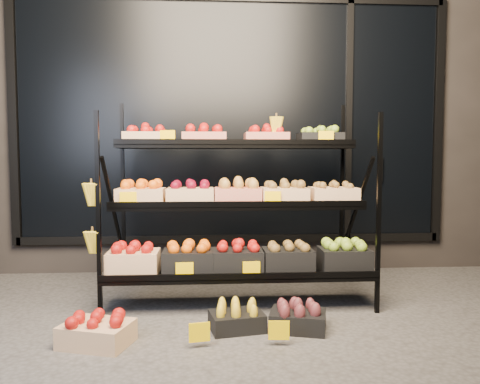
{
  "coord_description": "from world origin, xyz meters",
  "views": [
    {
      "loc": [
        -0.23,
        -3.2,
        1.15
      ],
      "look_at": [
        0.01,
        0.55,
        0.89
      ],
      "focal_mm": 35.0,
      "sensor_mm": 36.0,
      "label": 1
    }
  ],
  "objects": [
    {
      "name": "ground",
      "position": [
        0.0,
        0.0,
        0.0
      ],
      "size": [
        24.0,
        24.0,
        0.0
      ],
      "primitive_type": "plane",
      "color": "#514F4C",
      "rests_on": "ground"
    },
    {
      "name": "building",
      "position": [
        0.0,
        2.59,
        1.75
      ],
      "size": [
        6.0,
        2.08,
        3.5
      ],
      "color": "#2D2826",
      "rests_on": "ground"
    },
    {
      "name": "display_rack",
      "position": [
        -0.01,
        0.6,
        0.79
      ],
      "size": [
        2.18,
        1.02,
        1.66
      ],
      "color": "black",
      "rests_on": "ground"
    },
    {
      "name": "tag_floor_a",
      "position": [
        -0.3,
        -0.4,
        0.06
      ],
      "size": [
        0.13,
        0.01,
        0.12
      ],
      "primitive_type": "cube",
      "color": "#FFC900",
      "rests_on": "ground"
    },
    {
      "name": "tag_floor_b",
      "position": [
        0.19,
        -0.4,
        0.06
      ],
      "size": [
        0.13,
        0.01,
        0.12
      ],
      "primitive_type": "cube",
      "color": "#FFC900",
      "rests_on": "ground"
    },
    {
      "name": "floor_crate_left",
      "position": [
        -0.93,
        -0.31,
        0.1
      ],
      "size": [
        0.48,
        0.41,
        0.2
      ],
      "rotation": [
        0.0,
        0.0,
        -0.3
      ],
      "color": "#DCAF7F",
      "rests_on": "ground"
    },
    {
      "name": "floor_crate_midleft",
      "position": [
        -0.05,
        -0.11,
        0.09
      ],
      "size": [
        0.39,
        0.32,
        0.19
      ],
      "rotation": [
        0.0,
        0.0,
        0.19
      ],
      "color": "black",
      "rests_on": "ground"
    },
    {
      "name": "floor_crate_right",
      "position": [
        0.36,
        -0.13,
        0.09
      ],
      "size": [
        0.43,
        0.36,
        0.19
      ],
      "rotation": [
        0.0,
        0.0,
        -0.27
      ],
      "color": "black",
      "rests_on": "ground"
    }
  ]
}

